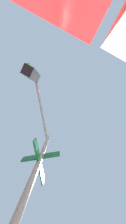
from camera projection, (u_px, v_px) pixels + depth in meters
The scene contains 1 object.
traffic_signal_near at pixel (33, 116), 2.51m from camera, with size 1.94×2.50×5.07m.
Camera 1 is at (-6.49, -4.99, 1.06)m, focal length 16.34 mm.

